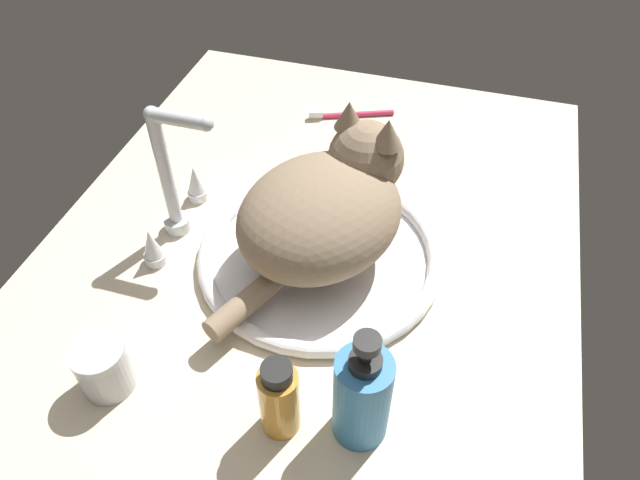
% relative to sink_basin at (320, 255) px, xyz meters
% --- Properties ---
extents(countertop, '(1.17, 0.78, 0.03)m').
position_rel_sink_basin_xyz_m(countertop, '(-0.05, 0.02, -0.02)').
color(countertop, beige).
rests_on(countertop, ground).
extents(sink_basin, '(0.36, 0.36, 0.02)m').
position_rel_sink_basin_xyz_m(sink_basin, '(0.00, 0.00, 0.00)').
color(sink_basin, white).
rests_on(sink_basin, countertop).
extents(faucet, '(0.18, 0.11, 0.22)m').
position_rel_sink_basin_xyz_m(faucet, '(0.00, 0.22, 0.07)').
color(faucet, silver).
rests_on(faucet, countertop).
extents(cat, '(0.35, 0.29, 0.18)m').
position_rel_sink_basin_xyz_m(cat, '(0.02, -0.01, 0.08)').
color(cat, '#8C755B').
rests_on(cat, sink_basin).
extents(metal_jar, '(0.06, 0.06, 0.07)m').
position_rel_sink_basin_xyz_m(metal_jar, '(-0.27, 0.19, 0.03)').
color(metal_jar, '#B2B5BA').
rests_on(metal_jar, countertop).
extents(soap_pump_bottle, '(0.06, 0.06, 0.17)m').
position_rel_sink_basin_xyz_m(soap_pump_bottle, '(-0.24, -0.12, 0.06)').
color(soap_pump_bottle, teal).
rests_on(soap_pump_bottle, countertop).
extents(amber_bottle, '(0.05, 0.05, 0.11)m').
position_rel_sink_basin_xyz_m(amber_bottle, '(-0.26, -0.03, 0.04)').
color(amber_bottle, gold).
rests_on(amber_bottle, countertop).
extents(toothbrush, '(0.07, 0.15, 0.02)m').
position_rel_sink_basin_xyz_m(toothbrush, '(0.37, 0.05, -0.00)').
color(toothbrush, '#D83359').
rests_on(toothbrush, countertop).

